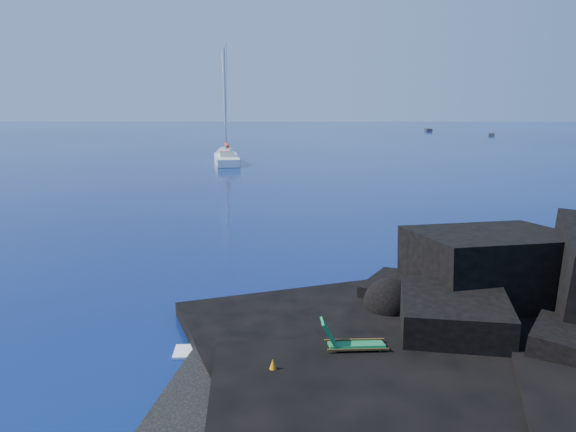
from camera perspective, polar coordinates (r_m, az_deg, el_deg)
name	(u,v)px	position (r m, az deg, el deg)	size (l,w,h in m)	color
ground	(159,400)	(15.07, -12.95, -17.76)	(400.00, 400.00, 0.00)	#030430
beach	(339,393)	(15.09, 5.17, -17.45)	(8.50, 6.00, 0.70)	black
surf_foam	(346,324)	(19.18, 5.91, -10.91)	(10.00, 8.00, 0.06)	white
sailboat	(227,163)	(68.44, -6.25, 5.35)	(2.72, 12.99, 13.62)	white
deck_chair	(356,337)	(15.90, 6.97, -12.09)	(1.75, 0.76, 1.20)	#176B38
towel	(351,357)	(16.10, 6.42, -14.01)	(2.18, 1.03, 0.06)	white
sunbather	(351,352)	(16.03, 6.43, -13.54)	(1.74, 0.43, 0.23)	#E0A475
marker_cone	(273,369)	(14.80, -1.54, -15.28)	(0.36, 0.36, 0.55)	orange
distant_boat_a	(428,131)	(148.07, 14.06, 8.38)	(1.45, 4.66, 0.62)	#25252A
distant_boat_b	(491,135)	(132.86, 19.96, 7.71)	(1.23, 3.95, 0.53)	#2A2A2F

